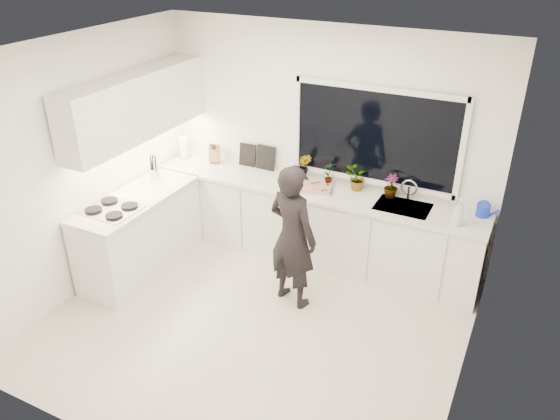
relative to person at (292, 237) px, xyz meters
The scene contains 25 objects.
floor 0.98m from the person, 106.60° to the right, with size 4.00×3.50×0.02m, color beige.
wall_back 1.34m from the person, 97.82° to the left, with size 4.00×0.02×2.70m, color white.
wall_left 2.31m from the person, 165.69° to the right, with size 0.02×3.50×2.70m, color white.
wall_right 2.01m from the person, 16.74° to the right, with size 0.02×3.50×2.70m, color white.
ceiling 2.01m from the person, 106.60° to the right, with size 4.00×3.50×0.02m, color white.
window 1.46m from the person, 69.63° to the left, with size 1.80×0.02×1.00m, color black.
base_cabinets_back 0.97m from the person, 100.47° to the left, with size 3.92×0.58×0.88m, color white.
base_cabinets_left 1.88m from the person, behind, with size 0.58×1.60×0.88m, color white.
countertop_back 0.91m from the person, 100.59° to the left, with size 3.94×0.62×0.04m, color silver.
countertop_left 1.85m from the person, behind, with size 0.62×1.60×0.04m, color silver.
upper_cabinets 2.23m from the person, behind, with size 0.34×2.10×0.70m, color white.
sink 1.26m from the person, 45.34° to the left, with size 0.58×0.42×0.14m, color silver.
faucet 1.43m from the person, 51.07° to the left, with size 0.03×0.03×0.22m, color silver.
stovetop 1.94m from the person, 163.35° to the right, with size 0.56×0.48×0.03m, color black.
person is the anchor object (origin of this frame).
pizza_tray 0.89m from the person, 99.87° to the left, with size 0.46×0.34×0.03m, color silver.
pizza 0.89m from the person, 99.87° to the left, with size 0.42×0.30×0.01m, color red.
watering_can 1.99m from the person, 32.21° to the left, with size 0.14×0.14×0.13m, color #1532C7.
paper_towel_roll 2.26m from the person, 153.72° to the left, with size 0.11×0.11×0.26m, color white.
knife_block 1.91m from the person, 146.81° to the left, with size 0.13×0.10×0.22m, color olive.
utensil_crock 1.93m from the person, behind, with size 0.13×0.13×0.16m, color #B3B3B8.
picture_frame_large 1.64m from the person, 135.56° to the left, with size 0.22×0.02×0.28m, color black.
picture_frame_small 1.48m from the person, 128.42° to the left, with size 0.25×0.02×0.30m, color black.
herb_plants 1.10m from the person, 82.04° to the left, with size 1.25×0.31×0.33m.
soap_bottles 1.67m from the person, 26.83° to the left, with size 0.16×0.16×0.29m.
Camera 1 is at (2.18, -3.78, 3.61)m, focal length 35.00 mm.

